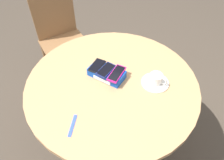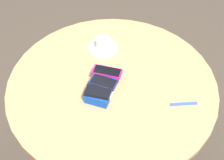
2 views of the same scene
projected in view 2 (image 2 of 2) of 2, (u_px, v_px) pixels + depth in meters
The scene contains 9 objects.
ground_plane at pixel (112, 156), 2.07m from camera, with size 8.00×8.00×0.00m, color #42382D.
round_table at pixel (112, 97), 1.60m from camera, with size 1.02×1.02×0.74m.
phone_box at pixel (103, 86), 1.47m from camera, with size 0.23×0.16×0.05m.
phone_black at pixel (98, 92), 1.41m from camera, with size 0.10×0.13×0.01m.
phone_navy at pixel (104, 82), 1.45m from camera, with size 0.09×0.14×0.01m.
phone_magenta at pixel (107, 71), 1.49m from camera, with size 0.11×0.15×0.01m.
saucer at pixel (103, 48), 1.68m from camera, with size 0.16×0.16×0.01m, color silver.
coffee_cup at pixel (103, 43), 1.66m from camera, with size 0.10×0.08×0.06m.
lanyard_strap at pixel (184, 104), 1.43m from camera, with size 0.13×0.02×0.00m, color blue.
Camera 2 is at (-0.83, -0.57, 1.87)m, focal length 50.00 mm.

